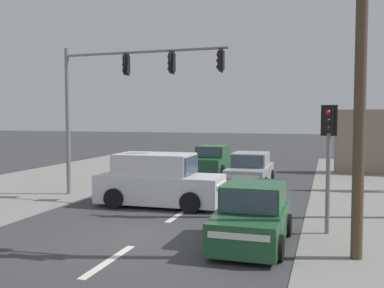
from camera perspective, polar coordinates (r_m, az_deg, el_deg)
The scene contains 12 objects.
ground_plane at distance 12.33m, azimuth -6.13°, elevation -11.77°, with size 140.00×140.00×0.00m, color #3A3A3D.
lane_dash_near at distance 10.60m, azimuth -10.51°, elevation -14.39°, with size 0.20×2.40×0.01m, color silver.
lane_dash_mid at distance 15.06m, azimuth -1.59°, elevation -8.90°, with size 0.20×2.40×0.01m, color silver.
lane_dash_far at distance 19.77m, azimuth 3.06°, elevation -5.88°, with size 0.20×2.40×0.01m, color silver.
utility_pole_foreground_right at distance 10.81m, azimuth 19.93°, elevation 12.08°, with size 3.78×0.50×9.09m.
traffic_signal_mast at distance 17.92m, azimuth -9.26°, elevation 7.06°, with size 6.89×0.61×6.00m.
pedestal_signal_right_kerb at distance 12.77m, azimuth 16.95°, elevation -0.36°, with size 0.44×0.31×3.56m.
pedestal_signal_far_median at distance 20.38m, azimuth 17.06°, elevation 1.08°, with size 0.43×0.31×3.56m.
suv_crossing_left at distance 16.35m, azimuth -4.25°, elevation -4.77°, with size 4.57×2.13×1.90m.
sedan_kerbside_parked at distance 20.92m, azimuth 7.40°, elevation -3.44°, with size 1.92×4.25×1.56m.
sedan_receding_far at distance 25.57m, azimuth 2.70°, elevation -2.12°, with size 1.93×4.26×1.56m.
hatchback_oncoming_mid at distance 11.68m, azimuth 7.71°, elevation -9.11°, with size 1.78×3.64×1.53m.
Camera 1 is at (4.69, -10.93, 3.28)m, focal length 42.00 mm.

